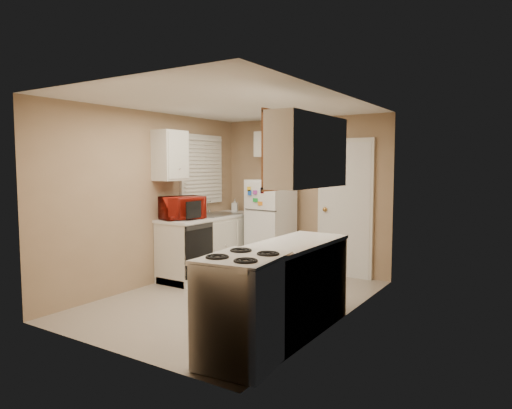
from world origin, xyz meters
The scene contains 19 objects.
floor centered at (0.00, 0.00, 0.00)m, with size 3.80×3.80×0.00m, color #BDB1A3.
ceiling centered at (0.00, 0.00, 2.40)m, with size 3.80×3.80×0.00m, color white.
wall_left centered at (-1.40, 0.00, 1.20)m, with size 3.80×3.80×0.00m, color tan.
wall_right centered at (1.40, 0.00, 1.20)m, with size 3.80×3.80×0.00m, color tan.
wall_back centered at (0.00, 1.90, 1.20)m, with size 2.80×2.80×0.00m, color tan.
wall_front centered at (0.00, -1.90, 1.20)m, with size 2.80×2.80×0.00m, color tan.
left_counter centered at (-1.10, 0.90, 0.45)m, with size 0.60×1.80×0.90m, color silver.
dishwasher centered at (-0.81, 0.30, 0.49)m, with size 0.03×0.58×0.72m, color black.
sink centered at (-1.10, 1.05, 0.86)m, with size 0.54×0.74×0.16m, color gray.
microwave centered at (-1.15, 0.33, 1.05)m, with size 0.33×0.59×0.39m, color maroon.
soap_bottle centered at (-1.15, 1.64, 1.00)m, with size 0.09×0.10×0.21m, color white.
window_blinds centered at (-1.36, 1.05, 1.60)m, with size 0.10×0.98×1.08m, color silver.
upper_cabinet_left centered at (-1.25, 0.22, 1.80)m, with size 0.30×0.45×0.70m, color silver.
refrigerator centered at (-0.37, 1.51, 0.72)m, with size 0.60×0.58×1.45m, color white.
cabinet_over_fridge centered at (-0.40, 1.75, 2.00)m, with size 0.70×0.30×0.40m, color silver.
interior_door centered at (0.70, 1.86, 1.02)m, with size 0.86×0.06×2.08m, color white.
right_counter centered at (1.10, -0.80, 0.45)m, with size 0.60×2.00×0.90m, color silver.
stove centered at (1.12, -1.45, 0.45)m, with size 0.60×0.74×0.90m, color white.
upper_cabinet_right centered at (1.25, -0.50, 1.80)m, with size 0.30×1.20×0.70m, color silver.
Camera 1 is at (3.23, -4.53, 1.67)m, focal length 32.00 mm.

